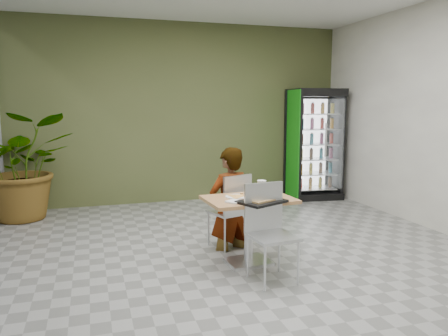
{
  "coord_description": "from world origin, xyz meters",
  "views": [
    {
      "loc": [
        -1.6,
        -4.26,
        1.77
      ],
      "look_at": [
        -0.07,
        0.72,
        1.0
      ],
      "focal_mm": 35.0,
      "sensor_mm": 36.0,
      "label": 1
    }
  ],
  "objects_px": {
    "dining_table": "(249,217)",
    "chair_near": "(268,223)",
    "chair_far": "(233,205)",
    "beverage_fridge": "(315,144)",
    "seated_woman": "(229,210)",
    "soda_cup": "(262,188)",
    "cafeteria_tray": "(262,202)",
    "potted_plant": "(24,166)"
  },
  "relations": [
    {
      "from": "dining_table",
      "to": "seated_woman",
      "type": "relative_size",
      "value": 0.63
    },
    {
      "from": "dining_table",
      "to": "beverage_fridge",
      "type": "relative_size",
      "value": 0.48
    },
    {
      "from": "dining_table",
      "to": "chair_near",
      "type": "height_order",
      "value": "chair_near"
    },
    {
      "from": "seated_woman",
      "to": "soda_cup",
      "type": "bearing_deg",
      "value": 91.97
    },
    {
      "from": "chair_far",
      "to": "chair_near",
      "type": "xyz_separation_m",
      "value": [
        0.05,
        -0.98,
        0.03
      ]
    },
    {
      "from": "seated_woman",
      "to": "potted_plant",
      "type": "relative_size",
      "value": 0.94
    },
    {
      "from": "cafeteria_tray",
      "to": "dining_table",
      "type": "bearing_deg",
      "value": 98.8
    },
    {
      "from": "chair_near",
      "to": "beverage_fridge",
      "type": "xyz_separation_m",
      "value": [
        2.35,
        3.34,
        0.45
      ]
    },
    {
      "from": "chair_far",
      "to": "chair_near",
      "type": "distance_m",
      "value": 0.98
    },
    {
      "from": "chair_far",
      "to": "seated_woman",
      "type": "distance_m",
      "value": 0.08
    },
    {
      "from": "chair_far",
      "to": "chair_near",
      "type": "height_order",
      "value": "chair_near"
    },
    {
      "from": "chair_far",
      "to": "seated_woman",
      "type": "height_order",
      "value": "seated_woman"
    },
    {
      "from": "dining_table",
      "to": "cafeteria_tray",
      "type": "distance_m",
      "value": 0.36
    },
    {
      "from": "chair_far",
      "to": "seated_woman",
      "type": "bearing_deg",
      "value": -72.15
    },
    {
      "from": "dining_table",
      "to": "chair_far",
      "type": "bearing_deg",
      "value": 90.39
    },
    {
      "from": "cafeteria_tray",
      "to": "potted_plant",
      "type": "relative_size",
      "value": 0.28
    },
    {
      "from": "dining_table",
      "to": "chair_near",
      "type": "distance_m",
      "value": 0.43
    },
    {
      "from": "chair_far",
      "to": "dining_table",
      "type": "bearing_deg",
      "value": 71.65
    },
    {
      "from": "chair_near",
      "to": "soda_cup",
      "type": "height_order",
      "value": "chair_near"
    },
    {
      "from": "potted_plant",
      "to": "cafeteria_tray",
      "type": "bearing_deg",
      "value": -49.3
    },
    {
      "from": "soda_cup",
      "to": "beverage_fridge",
      "type": "bearing_deg",
      "value": 52.01
    },
    {
      "from": "soda_cup",
      "to": "potted_plant",
      "type": "relative_size",
      "value": 0.11
    },
    {
      "from": "dining_table",
      "to": "soda_cup",
      "type": "height_order",
      "value": "soda_cup"
    },
    {
      "from": "soda_cup",
      "to": "beverage_fridge",
      "type": "xyz_separation_m",
      "value": [
        2.23,
        2.86,
        0.19
      ]
    },
    {
      "from": "chair_near",
      "to": "seated_woman",
      "type": "bearing_deg",
      "value": 89.0
    },
    {
      "from": "seated_woman",
      "to": "beverage_fridge",
      "type": "height_order",
      "value": "beverage_fridge"
    },
    {
      "from": "chair_far",
      "to": "beverage_fridge",
      "type": "height_order",
      "value": "beverage_fridge"
    },
    {
      "from": "cafeteria_tray",
      "to": "potted_plant",
      "type": "bearing_deg",
      "value": 130.7
    },
    {
      "from": "cafeteria_tray",
      "to": "beverage_fridge",
      "type": "height_order",
      "value": "beverage_fridge"
    },
    {
      "from": "seated_woman",
      "to": "chair_near",
      "type": "bearing_deg",
      "value": 76.08
    },
    {
      "from": "cafeteria_tray",
      "to": "potted_plant",
      "type": "height_order",
      "value": "potted_plant"
    },
    {
      "from": "chair_far",
      "to": "potted_plant",
      "type": "distance_m",
      "value": 3.48
    },
    {
      "from": "cafeteria_tray",
      "to": "chair_near",
      "type": "bearing_deg",
      "value": -86.64
    },
    {
      "from": "dining_table",
      "to": "cafeteria_tray",
      "type": "xyz_separation_m",
      "value": [
        0.04,
        -0.27,
        0.23
      ]
    },
    {
      "from": "cafeteria_tray",
      "to": "soda_cup",
      "type": "bearing_deg",
      "value": 68.23
    },
    {
      "from": "potted_plant",
      "to": "dining_table",
      "type": "bearing_deg",
      "value": -47.16
    },
    {
      "from": "chair_near",
      "to": "potted_plant",
      "type": "distance_m",
      "value": 4.22
    },
    {
      "from": "dining_table",
      "to": "chair_far",
      "type": "xyz_separation_m",
      "value": [
        -0.0,
        0.55,
        0.01
      ]
    },
    {
      "from": "seated_woman",
      "to": "soda_cup",
      "type": "height_order",
      "value": "seated_woman"
    },
    {
      "from": "dining_table",
      "to": "seated_woman",
      "type": "bearing_deg",
      "value": 93.39
    },
    {
      "from": "dining_table",
      "to": "chair_near",
      "type": "bearing_deg",
      "value": -83.19
    },
    {
      "from": "dining_table",
      "to": "beverage_fridge",
      "type": "xyz_separation_m",
      "value": [
        2.4,
        2.91,
        0.49
      ]
    }
  ]
}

